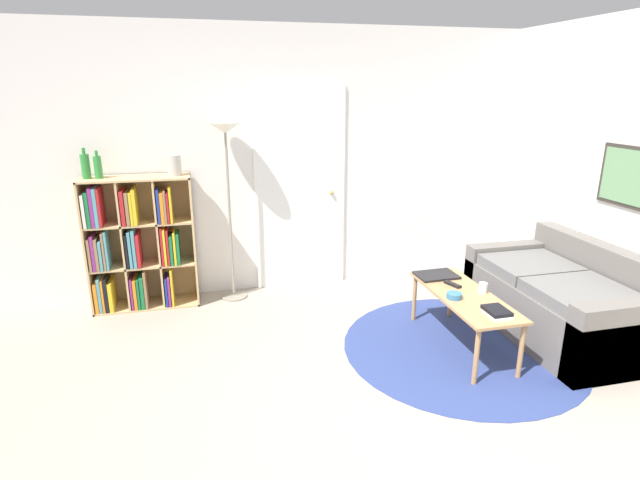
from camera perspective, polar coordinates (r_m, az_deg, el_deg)
The scene contains 16 objects.
ground_plane at distance 3.19m, azimuth 8.56°, elevation -22.56°, with size 14.00×14.00×0.00m, color gray.
wall_back at distance 5.09m, azimuth -2.23°, elevation 8.74°, with size 7.67×0.11×2.60m.
wall_right at distance 4.96m, azimuth 29.42°, elevation 6.50°, with size 0.08×5.66×2.60m.
rug at distance 4.30m, azimuth 15.91°, elevation -11.68°, with size 1.92×1.92×0.01m.
bookshelf at distance 4.97m, azimuth -20.25°, elevation -0.52°, with size 0.96×0.34×1.25m.
floor_lamp at distance 4.75m, azimuth -10.66°, elevation 9.90°, with size 0.30×0.30×1.72m.
couch at distance 4.73m, azimuth 26.13°, elevation -6.33°, with size 0.90×1.55×0.77m.
coffee_table at distance 4.15m, azimuth 16.11°, elevation -6.60°, with size 0.44×1.13×0.46m.
laptop at distance 4.44m, azimuth 13.16°, elevation -3.93°, with size 0.35×0.26×0.02m.
bowl at distance 4.02m, azimuth 15.09°, elevation -6.16°, with size 0.12×0.12×0.04m.
book_stack_on_table at distance 3.82m, azimuth 19.58°, elevation -7.80°, with size 0.15×0.21×0.05m.
cup at distance 4.18m, azimuth 18.12°, elevation -5.23°, with size 0.07×0.07×0.09m.
remote at distance 4.27m, azimuth 14.91°, elevation -4.92°, with size 0.10×0.17×0.02m.
bottle_left at distance 4.87m, azimuth -25.23°, elevation 7.67°, with size 0.08×0.08×0.27m.
bottle_middle at distance 4.85m, azimuth -24.04°, elevation 7.65°, with size 0.07×0.07×0.25m.
vase_on_shelf at distance 4.78m, azimuth -16.32°, elevation 8.21°, with size 0.12×0.12×0.19m.
Camera 1 is at (-1.00, -2.25, 2.02)m, focal length 28.00 mm.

